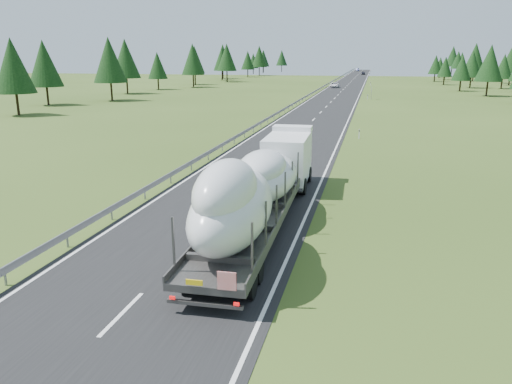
% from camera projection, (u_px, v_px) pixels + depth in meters
% --- Properties ---
extents(ground, '(400.00, 400.00, 0.00)m').
position_uv_depth(ground, '(208.00, 227.00, 25.14)').
color(ground, '#324617').
rests_on(ground, ground).
extents(road_surface, '(10.00, 400.00, 0.02)m').
position_uv_depth(road_surface, '(341.00, 92.00, 119.05)').
color(road_surface, black).
rests_on(road_surface, ground).
extents(guardrail, '(0.10, 400.00, 0.76)m').
position_uv_depth(guardrail, '(319.00, 89.00, 120.00)').
color(guardrail, slate).
rests_on(guardrail, ground).
extents(marker_posts, '(0.13, 350.08, 1.00)m').
position_uv_depth(marker_posts, '(371.00, 79.00, 169.13)').
color(marker_posts, silver).
rests_on(marker_posts, ground).
extents(highway_sign, '(0.08, 0.90, 2.60)m').
position_uv_depth(highway_sign, '(371.00, 90.00, 98.21)').
color(highway_sign, slate).
rests_on(highway_sign, ground).
extents(tree_line_left, '(15.45, 283.42, 12.61)m').
position_uv_depth(tree_line_left, '(180.00, 59.00, 135.17)').
color(tree_line_left, black).
rests_on(tree_line_left, ground).
extents(boat_truck, '(3.30, 20.22, 4.68)m').
position_uv_depth(boat_truck, '(260.00, 183.00, 24.45)').
color(boat_truck, white).
rests_on(boat_truck, ground).
extents(distant_van, '(2.45, 5.21, 1.44)m').
position_uv_depth(distant_van, '(334.00, 85.00, 134.48)').
color(distant_van, silver).
rests_on(distant_van, ground).
extents(distant_car_dark, '(1.89, 4.19, 1.40)m').
position_uv_depth(distant_car_dark, '(363.00, 73.00, 226.38)').
color(distant_car_dark, black).
rests_on(distant_car_dark, ground).
extents(distant_car_blue, '(1.73, 4.73, 1.55)m').
position_uv_depth(distant_car_blue, '(358.00, 70.00, 277.27)').
color(distant_car_blue, '#1A2149').
rests_on(distant_car_blue, ground).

